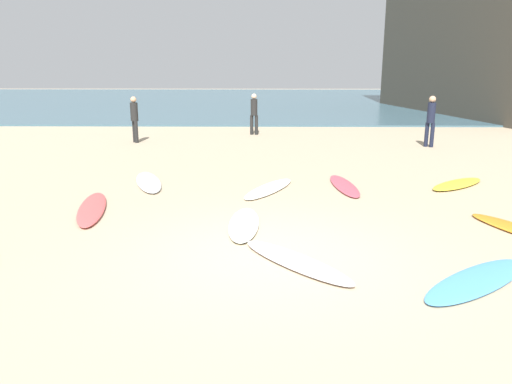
# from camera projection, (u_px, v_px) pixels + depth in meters

# --- Properties ---
(ground_plane) EXTENTS (120.00, 120.00, 0.00)m
(ground_plane) POSITION_uv_depth(u_px,v_px,m) (272.00, 255.00, 7.31)
(ground_plane) COLOR tan
(ocean_water) EXTENTS (120.00, 40.00, 0.08)m
(ocean_water) POSITION_uv_depth(u_px,v_px,m) (266.00, 100.00, 42.60)
(ocean_water) COLOR #426675
(ocean_water) RESTS_ON ground_plane
(surfboard_0) EXTENTS (0.57, 2.01, 0.09)m
(surfboard_0) POSITION_uv_depth(u_px,v_px,m) (244.00, 224.00, 8.65)
(surfboard_0) COLOR white
(surfboard_0) RESTS_ON ground_plane
(surfboard_1) EXTENTS (1.08, 2.56, 0.09)m
(surfboard_1) POSITION_uv_depth(u_px,v_px,m) (92.00, 208.00, 9.61)
(surfboard_1) COLOR #DF5452
(surfboard_1) RESTS_ON ground_plane
(surfboard_2) EXTENTS (1.78, 1.97, 0.09)m
(surfboard_2) POSITION_uv_depth(u_px,v_px,m) (296.00, 261.00, 6.98)
(surfboard_2) COLOR white
(surfboard_2) RESTS_ON ground_plane
(surfboard_3) EXTENTS (1.87, 1.72, 0.09)m
(surfboard_3) POSITION_uv_depth(u_px,v_px,m) (457.00, 184.00, 11.61)
(surfboard_3) COLOR yellow
(surfboard_3) RESTS_ON ground_plane
(surfboard_4) EXTENTS (2.11, 1.86, 0.06)m
(surfboard_4) POSITION_uv_depth(u_px,v_px,m) (477.00, 280.00, 6.38)
(surfboard_4) COLOR #4F9CE3
(surfboard_4) RESTS_ON ground_plane
(surfboard_5) EXTENTS (1.48, 2.28, 0.07)m
(surfboard_5) POSITION_uv_depth(u_px,v_px,m) (269.00, 188.00, 11.22)
(surfboard_5) COLOR white
(surfboard_5) RESTS_ON ground_plane
(surfboard_8) EXTENTS (1.28, 2.42, 0.09)m
(surfboard_8) POSITION_uv_depth(u_px,v_px,m) (148.00, 182.00, 11.84)
(surfboard_8) COLOR white
(surfboard_8) RESTS_ON ground_plane
(surfboard_9) EXTENTS (0.65, 2.30, 0.07)m
(surfboard_9) POSITION_uv_depth(u_px,v_px,m) (344.00, 186.00, 11.51)
(surfboard_9) COLOR #D74E5E
(surfboard_9) RESTS_ON ground_plane
(beachgoer_near) EXTENTS (0.39, 0.39, 1.80)m
(beachgoer_near) POSITION_uv_depth(u_px,v_px,m) (431.00, 118.00, 17.10)
(beachgoer_near) COLOR #191E33
(beachgoer_near) RESTS_ON ground_plane
(beachgoer_mid) EXTENTS (0.39, 0.39, 1.72)m
(beachgoer_mid) POSITION_uv_depth(u_px,v_px,m) (134.00, 117.00, 18.13)
(beachgoer_mid) COLOR black
(beachgoer_mid) RESTS_ON ground_plane
(beachgoer_far) EXTENTS (0.34, 0.31, 1.71)m
(beachgoer_far) POSITION_uv_depth(u_px,v_px,m) (254.00, 112.00, 20.30)
(beachgoer_far) COLOR black
(beachgoer_far) RESTS_ON ground_plane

